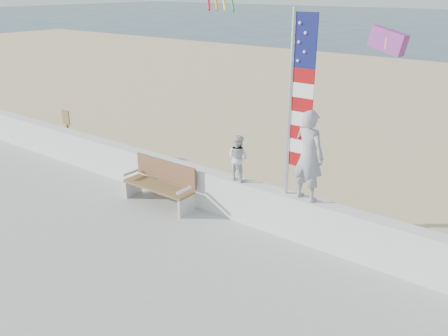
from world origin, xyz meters
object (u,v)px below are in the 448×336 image
at_px(adult, 308,156).
at_px(child, 238,158).
at_px(bench, 161,183).
at_px(flag, 296,99).

distance_m(adult, child, 1.65).
relative_size(child, bench, 0.54).
xyz_separation_m(adult, bench, (-3.45, -0.45, -1.27)).
bearing_deg(flag, adult, 0.05).
bearing_deg(bench, child, 13.82).
distance_m(adult, bench, 3.71).
distance_m(bench, flag, 3.92).
relative_size(adult, bench, 0.98).
bearing_deg(adult, flag, 8.12).
xyz_separation_m(adult, child, (-1.61, 0.00, -0.39)).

